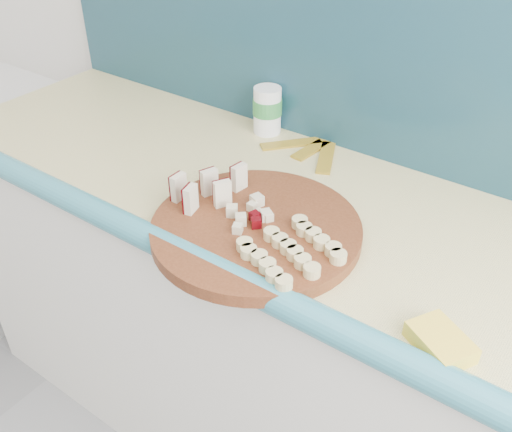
% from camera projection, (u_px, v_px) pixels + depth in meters
% --- Properties ---
extents(kitchen_counter, '(2.20, 0.63, 0.91)m').
position_uv_depth(kitchen_counter, '(320.00, 354.00, 1.50)').
color(kitchen_counter, white).
rests_on(kitchen_counter, ground).
extents(backsplash, '(2.20, 0.02, 0.50)m').
position_uv_depth(backsplash, '(405.00, 64.00, 1.29)').
color(backsplash, teal).
rests_on(backsplash, kitchen_counter).
extents(cutting_board, '(0.56, 0.56, 0.03)m').
position_uv_depth(cutting_board, '(256.00, 229.00, 1.17)').
color(cutting_board, '#49210F').
rests_on(cutting_board, kitchen_counter).
extents(apple_wedges, '(0.12, 0.17, 0.06)m').
position_uv_depth(apple_wedges, '(208.00, 187.00, 1.22)').
color(apple_wedges, beige).
rests_on(apple_wedges, cutting_board).
extents(apple_chunks, '(0.07, 0.07, 0.02)m').
position_uv_depth(apple_chunks, '(248.00, 213.00, 1.18)').
color(apple_chunks, beige).
rests_on(apple_chunks, cutting_board).
extents(banana_slices, '(0.20, 0.20, 0.02)m').
position_uv_depth(banana_slices, '(291.00, 251.00, 1.08)').
color(banana_slices, '#D7C283').
rests_on(banana_slices, cutting_board).
extents(canister, '(0.08, 0.08, 0.13)m').
position_uv_depth(canister, '(267.00, 109.00, 1.52)').
color(canister, white).
rests_on(canister, kitchen_counter).
extents(sponge, '(0.12, 0.11, 0.03)m').
position_uv_depth(sponge, '(440.00, 342.00, 0.92)').
color(sponge, yellow).
rests_on(sponge, kitchen_counter).
extents(banana_peel, '(0.23, 0.19, 0.01)m').
position_uv_depth(banana_peel, '(310.00, 149.00, 1.47)').
color(banana_peel, gold).
rests_on(banana_peel, kitchen_counter).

